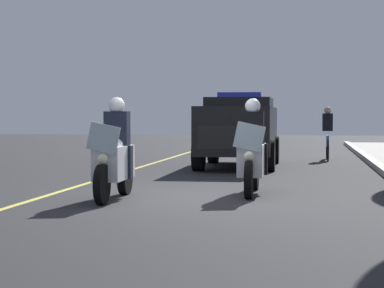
# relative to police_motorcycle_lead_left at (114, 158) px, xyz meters

# --- Properties ---
(ground_plane) EXTENTS (80.00, 80.00, 0.00)m
(ground_plane) POSITION_rel_police_motorcycle_lead_left_xyz_m (-0.54, 1.16, -0.70)
(ground_plane) COLOR #28282B
(lane_stripe_center) EXTENTS (48.00, 0.12, 0.01)m
(lane_stripe_center) POSITION_rel_police_motorcycle_lead_left_xyz_m (-0.54, -1.32, -0.70)
(lane_stripe_center) COLOR #E0D14C
(lane_stripe_center) RESTS_ON ground
(police_motorcycle_lead_left) EXTENTS (2.14, 0.56, 1.72)m
(police_motorcycle_lead_left) POSITION_rel_police_motorcycle_lead_left_xyz_m (0.00, 0.00, 0.00)
(police_motorcycle_lead_left) COLOR black
(police_motorcycle_lead_left) RESTS_ON ground
(police_motorcycle_lead_right) EXTENTS (2.14, 0.56, 1.72)m
(police_motorcycle_lead_right) POSITION_rel_police_motorcycle_lead_left_xyz_m (-1.19, 2.22, 0.00)
(police_motorcycle_lead_right) COLOR black
(police_motorcycle_lead_right) RESTS_ON ground
(police_suv) EXTENTS (4.93, 2.11, 2.05)m
(police_suv) POSITION_rel_police_motorcycle_lead_left_xyz_m (-8.09, 1.33, 0.37)
(police_suv) COLOR black
(police_suv) RESTS_ON ground
(cyclist_background) EXTENTS (1.76, 0.32, 1.69)m
(cyclist_background) POSITION_rel_police_motorcycle_lead_left_xyz_m (-11.54, 3.80, 0.14)
(cyclist_background) COLOR black
(cyclist_background) RESTS_ON ground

